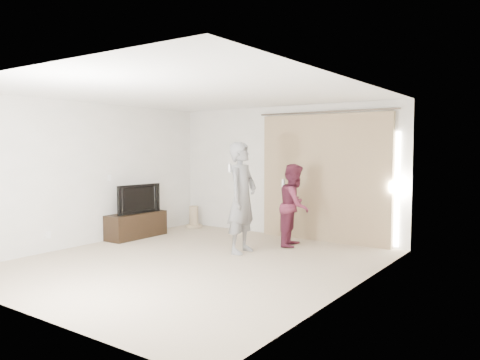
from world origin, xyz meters
name	(u,v)px	position (x,y,z in m)	size (l,w,h in m)	color
floor	(195,262)	(0.00, 0.00, 0.00)	(5.50, 5.50, 0.00)	tan
wall_back	(284,171)	(0.00, 2.75, 1.30)	(5.00, 0.04, 2.60)	white
wall_left	(91,173)	(-2.50, 0.00, 1.30)	(0.04, 5.50, 2.60)	white
ceiling	(194,93)	(0.00, 0.00, 2.60)	(5.00, 5.50, 0.01)	white
curtain	(325,178)	(0.91, 2.68, 1.20)	(2.80, 0.11, 2.46)	tan
tv_console	(136,225)	(-2.27, 0.86, 0.24)	(0.44, 1.27, 0.49)	black
tv	(136,199)	(-2.27, 0.86, 0.77)	(0.99, 0.13, 0.57)	black
scratching_post	(194,219)	(-2.10, 2.40, 0.19)	(0.36, 0.36, 0.48)	tan
person_man	(242,198)	(0.20, 0.99, 0.93)	(0.52, 0.72, 1.87)	slate
person_woman	(295,205)	(0.66, 1.97, 0.74)	(0.72, 0.84, 1.48)	#5F2136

